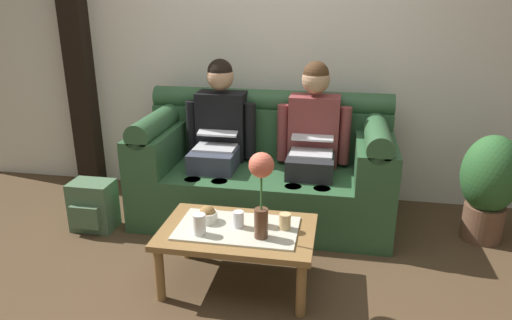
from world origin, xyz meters
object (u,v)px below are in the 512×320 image
Objects in this scene: cup_far_center at (199,224)px; flower_vase at (261,182)px; snack_bowl at (207,215)px; cup_near_right at (285,221)px; coffee_table at (237,236)px; potted_plant at (489,183)px; person_left at (218,134)px; cup_near_left at (262,218)px; backpack_left at (93,206)px; cup_far_left at (239,219)px; couch at (265,170)px; person_right at (313,138)px.

flower_vase is at bearing 4.64° from cup_far_center.
snack_bowl is 1.29× the size of cup_near_right.
coffee_table is at bearing -11.91° from snack_bowl.
cup_near_right is 1.58m from potted_plant.
flower_vase is (0.52, -1.07, 0.06)m from person_left.
cup_far_center is at bearing -81.19° from person_left.
cup_near_left is 0.14m from cup_near_right.
person_left is 0.98m from snack_bowl.
person_left is at bearing 110.40° from coffee_table.
backpack_left is (-1.03, 0.63, -0.26)m from cup_far_center.
potted_plant is at bearing 28.25° from cup_far_left.
coffee_table is (0.36, -0.98, -0.33)m from person_left.
cup_far_center is at bearing -161.73° from cup_near_right.
coffee_table is (0.00, -0.98, -0.05)m from couch.
cup_near_right is at bearing -17.39° from backpack_left.
potted_plant reaches higher than coffee_table.
coffee_table is at bearing -160.36° from cup_near_left.
snack_bowl is at bearing -155.31° from potted_plant.
snack_bowl reaches higher than coffee_table.
cup_near_right reaches higher than backpack_left.
coffee_table is 0.43m from flower_vase.
cup_far_left reaches higher than backpack_left.
cup_far_left is (0.37, -0.97, -0.23)m from person_left.
backpack_left is at bearing -163.34° from person_right.
person_right is 1.25m from cup_far_center.
cup_near_right is (0.14, -0.01, -0.00)m from cup_near_left.
couch is 18.75× the size of cup_near_left.
cup_near_left is at bearing -150.89° from potted_plant.
cup_near_left reaches higher than coffee_table.
person_right is 0.98m from cup_near_right.
person_left reaches higher than cup_far_left.
potted_plant is (1.61, 0.86, -0.00)m from cup_far_left.
potted_plant reaches higher than cup_far_left.
flower_vase is 1.60m from backpack_left.
cup_near_left is 1.46m from backpack_left.
cup_far_center is at bearing -151.28° from potted_plant.
coffee_table is at bearing -151.63° from potted_plant.
cup_far_center is (-0.19, -1.10, 0.07)m from couch.
coffee_table is 8.88× the size of cup_near_left.
backpack_left is (-1.22, -0.48, -0.19)m from couch.
snack_bowl reaches higher than cup_near_right.
person_left is 1.57× the size of potted_plant.
couch is 1.12m from cup_far_center.
cup_far_left reaches higher than cup_near_right.
couch is 0.99m from coffee_table.
person_left is 1.00× the size of person_right.
flower_vase is at bearing -146.54° from potted_plant.
person_right is (0.73, -0.00, 0.00)m from person_left.
cup_far_left is (-0.13, -0.04, -0.00)m from cup_near_left.
snack_bowl is 0.47m from cup_near_right.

